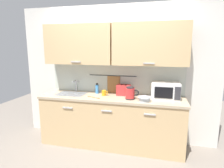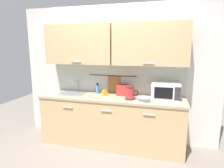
{
  "view_description": "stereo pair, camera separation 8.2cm",
  "coord_description": "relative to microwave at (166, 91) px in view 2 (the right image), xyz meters",
  "views": [
    {
      "loc": [
        0.8,
        -2.87,
        1.75
      ],
      "look_at": [
        0.01,
        0.33,
        1.12
      ],
      "focal_mm": 30.9,
      "sensor_mm": 36.0,
      "label": 1
    },
    {
      "loc": [
        0.88,
        -2.85,
        1.75
      ],
      "look_at": [
        0.01,
        0.33,
        1.12
      ],
      "focal_mm": 30.9,
      "sensor_mm": 36.0,
      "label": 2
    }
  ],
  "objects": [
    {
      "name": "dish_soap_bottle",
      "position": [
        -1.23,
        0.06,
        -0.05
      ],
      "size": [
        0.06,
        0.06,
        0.2
      ],
      "color": "#3F8CD8",
      "rests_on": "counter_unit"
    },
    {
      "name": "mug_near_sink",
      "position": [
        -1.06,
        -0.06,
        -0.09
      ],
      "size": [
        0.12,
        0.08,
        0.09
      ],
      "color": "orange",
      "rests_on": "counter_unit"
    },
    {
      "name": "electric_kettle",
      "position": [
        -0.57,
        -0.19,
        -0.03
      ],
      "size": [
        0.23,
        0.16,
        0.21
      ],
      "color": "black",
      "rests_on": "counter_unit"
    },
    {
      "name": "microwave",
      "position": [
        0.0,
        0.0,
        0.0
      ],
      "size": [
        0.46,
        0.35,
        0.27
      ],
      "color": "white",
      "rests_on": "counter_unit"
    },
    {
      "name": "mixing_bowl",
      "position": [
        -0.33,
        -0.27,
        -0.09
      ],
      "size": [
        0.21,
        0.21,
        0.08
      ],
      "color": "#A5ADB7",
      "rests_on": "counter_unit"
    },
    {
      "name": "sink_faucet",
      "position": [
        -1.68,
        0.12,
        0.01
      ],
      "size": [
        0.09,
        0.17,
        0.22
      ],
      "color": "#B2B5BA",
      "rests_on": "counter_unit"
    },
    {
      "name": "wooden_spoon",
      "position": [
        -1.16,
        -0.26,
        -0.13
      ],
      "size": [
        0.27,
        0.13,
        0.01
      ],
      "color": "#9E7042",
      "rests_on": "counter_unit"
    },
    {
      "name": "counter_unit",
      "position": [
        -0.93,
        -0.11,
        -0.58
      ],
      "size": [
        2.53,
        0.64,
        0.9
      ],
      "color": "tan",
      "rests_on": "ground"
    },
    {
      "name": "toaster",
      "position": [
        -0.73,
        0.05,
        -0.04
      ],
      "size": [
        0.26,
        0.17,
        0.19
      ],
      "color": "red",
      "rests_on": "counter_unit"
    },
    {
      "name": "ground",
      "position": [
        -0.92,
        -0.41,
        -1.04
      ],
      "size": [
        8.0,
        8.0,
        0.0
      ],
      "primitive_type": "plane",
      "color": "slate"
    },
    {
      "name": "back_wall_assembly",
      "position": [
        -0.92,
        0.12,
        0.49
      ],
      "size": [
        3.7,
        0.41,
        2.5
      ],
      "color": "silver",
      "rests_on": "ground"
    }
  ]
}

